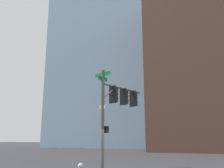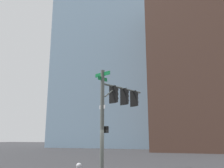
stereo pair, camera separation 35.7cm
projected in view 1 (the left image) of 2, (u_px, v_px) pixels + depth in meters
signal_pole_assembly at (116, 105)px, 15.81m from camera, size 4.20×2.13×6.22m
building_brick_nearside at (194, 42)px, 60.01m from camera, size 20.40×21.62×50.71m
building_brick_midblock at (191, 73)px, 45.97m from camera, size 22.48×14.01×28.21m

